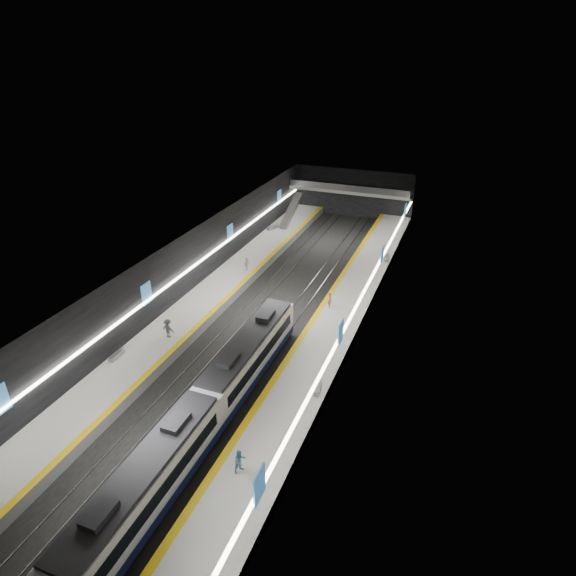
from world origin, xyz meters
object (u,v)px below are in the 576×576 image
at_px(bench_right_far, 387,258).
at_px(train, 207,409).
at_px(bench_left_far, 273,227).
at_px(passenger_left_a, 247,264).
at_px(escalator, 291,210).
at_px(passenger_right_a, 330,300).
at_px(bench_left_near, 116,356).
at_px(passenger_left_b, 168,329).
at_px(bench_right_near, 318,389).
at_px(passenger_right_b, 240,461).

bearing_deg(bench_right_far, train, -107.06).
bearing_deg(bench_left_far, passenger_left_a, -56.23).
bearing_deg(escalator, bench_right_far, -28.21).
bearing_deg(passenger_right_a, escalator, 19.38).
height_order(train, escalator, escalator).
xyz_separation_m(bench_left_near, bench_right_far, (18.87, 30.96, 0.02)).
xyz_separation_m(bench_left_far, passenger_right_a, (15.10, -20.05, 0.61)).
xyz_separation_m(bench_left_near, passenger_left_b, (2.55, 4.64, 0.76)).
bearing_deg(bench_right_far, bench_left_far, 158.86).
bearing_deg(bench_right_far, bench_right_near, -96.32).
relative_size(escalator, passenger_left_b, 4.11).
bearing_deg(passenger_left_b, passenger_left_a, -86.51).
distance_m(bench_left_near, bench_right_near, 18.74).
distance_m(escalator, bench_left_near, 40.16).
height_order(passenger_left_a, passenger_left_b, passenger_left_b).
xyz_separation_m(bench_left_far, passenger_left_b, (2.19, -31.39, 0.73)).
xyz_separation_m(bench_right_near, passenger_left_a, (-15.56, 19.00, 0.67)).
height_order(passenger_right_a, passenger_right_b, passenger_right_b).
distance_m(passenger_right_a, passenger_right_b, 23.62).
relative_size(passenger_right_a, passenger_left_a, 0.98).
distance_m(bench_left_near, bench_left_far, 36.04).
relative_size(passenger_right_b, passenger_left_a, 1.04).
height_order(escalator, bench_right_far, escalator).
bearing_deg(bench_right_near, passenger_right_b, -111.47).
relative_size(escalator, bench_left_far, 3.98).
xyz_separation_m(escalator, bench_left_far, (-1.50, -4.04, -1.65)).
xyz_separation_m(train, passenger_right_a, (3.60, 20.19, -0.34)).
xyz_separation_m(bench_left_far, bench_right_near, (18.25, -33.81, -0.05)).
bearing_deg(bench_right_near, passenger_right_a, 94.48).
bearing_deg(passenger_left_a, passenger_right_a, 70.30).
relative_size(passenger_right_b, passenger_left_b, 0.93).
distance_m(train, bench_right_far, 35.87).
relative_size(train, bench_right_far, 15.71).
bearing_deg(bench_right_far, passenger_left_b, -127.60).
bearing_deg(passenger_left_b, bench_left_far, -80.81).
xyz_separation_m(bench_right_near, passenger_right_b, (-2.29, -9.84, 0.70)).
bearing_deg(passenger_right_a, passenger_right_b, 172.02).
bearing_deg(bench_left_near, passenger_right_a, 47.55).
height_order(bench_left_far, passenger_right_b, passenger_right_b).
bearing_deg(passenger_left_a, passenger_right_b, 27.89).
distance_m(bench_right_near, bench_right_far, 28.74).
bearing_deg(bench_left_far, train, -50.56).
bearing_deg(passenger_right_a, bench_left_near, 125.88).
height_order(escalator, passenger_left_a, escalator).
height_order(bench_left_near, passenger_left_a, passenger_left_a).
xyz_separation_m(bench_left_near, passenger_right_b, (16.32, -7.62, 0.69)).
bearing_deg(passenger_right_b, passenger_left_b, 76.85).
bearing_deg(train, bench_right_near, 43.64).
relative_size(bench_left_near, passenger_left_a, 1.01).
bearing_deg(passenger_right_a, passenger_left_b, 121.24).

